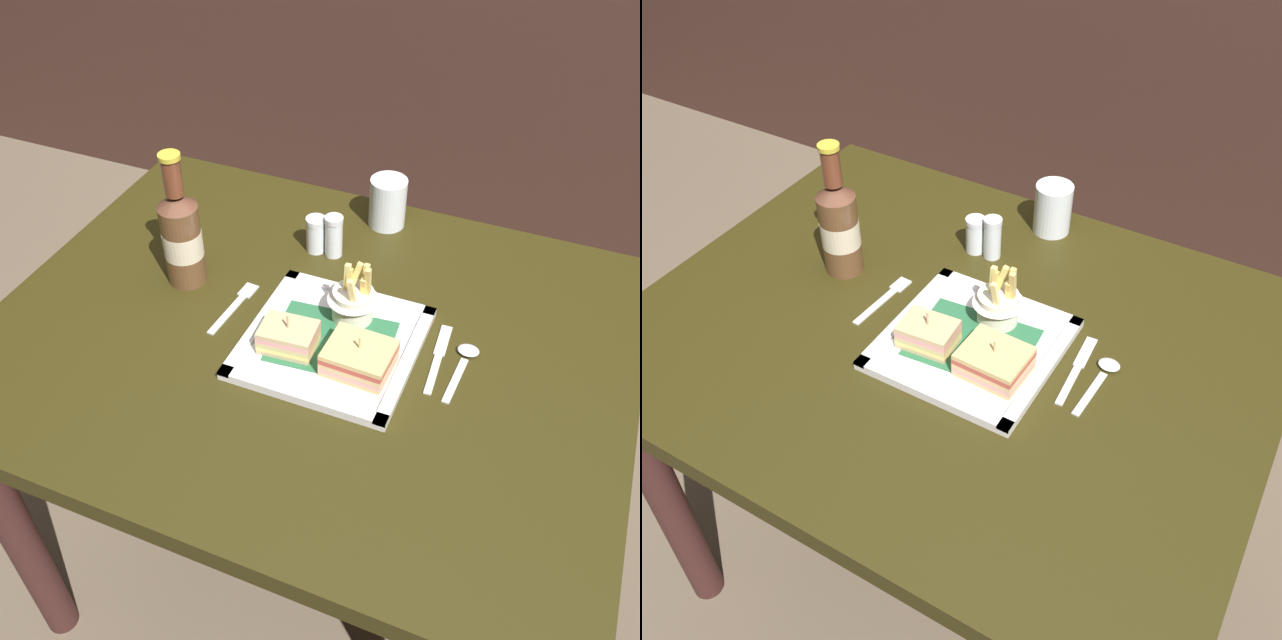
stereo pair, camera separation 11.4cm
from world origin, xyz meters
The scene contains 13 objects.
ground_plane centered at (0.00, 0.00, 0.00)m, with size 6.00×6.00×0.00m, color brown.
dining_table centered at (0.00, 0.00, 0.62)m, with size 1.04×0.83×0.74m.
square_plate centered at (0.05, -0.02, 0.75)m, with size 0.27×0.27×0.02m.
sandwich_half_left centered at (-0.01, -0.06, 0.77)m, with size 0.09×0.07×0.07m.
sandwich_half_right centered at (0.11, -0.06, 0.77)m, with size 0.10×0.09×0.06m.
fries_cup centered at (0.06, 0.05, 0.79)m, with size 0.09×0.09×0.11m.
beer_bottle centered at (-0.25, 0.04, 0.83)m, with size 0.07×0.07×0.25m.
water_glass centered at (0.02, 0.34, 0.78)m, with size 0.07×0.07×0.10m.
fork centered at (-0.14, 0.01, 0.74)m, with size 0.03×0.14×0.00m.
knife centered at (0.22, 0.02, 0.74)m, with size 0.03×0.16×0.00m.
spoon centered at (0.26, 0.03, 0.74)m, with size 0.04×0.13×0.01m.
salt_shaker centered at (-0.07, 0.21, 0.77)m, with size 0.04×0.04×0.07m.
pepper_shaker centered at (-0.04, 0.21, 0.78)m, with size 0.03×0.03×0.08m.
Camera 1 is at (0.35, -0.79, 1.55)m, focal length 40.07 mm.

